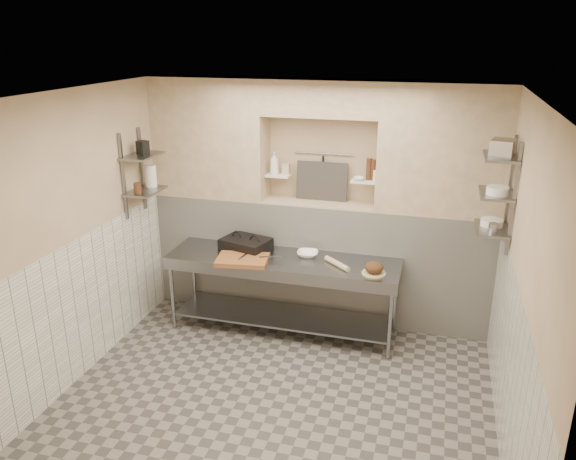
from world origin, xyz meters
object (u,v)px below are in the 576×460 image
(cutting_board, at_px, (242,260))
(bowl_alcove, at_px, (359,179))
(jug_left, at_px, (151,176))
(prep_table, at_px, (283,280))
(mixing_bowl, at_px, (308,254))
(panini_press, at_px, (246,245))
(bottle_soap, at_px, (274,163))
(rolling_pin, at_px, (337,264))
(bread_loaf, at_px, (374,267))

(cutting_board, height_order, bowl_alcove, bowl_alcove)
(bowl_alcove, xyz_separation_m, jug_left, (-2.29, -0.52, 0.00))
(prep_table, xyz_separation_m, mixing_bowl, (0.25, 0.15, 0.29))
(cutting_board, height_order, jug_left, jug_left)
(panini_press, xyz_separation_m, bottle_soap, (0.22, 0.43, 0.87))
(cutting_board, bearing_deg, bowl_alcove, 33.32)
(bowl_alcove, bearing_deg, prep_table, -143.64)
(prep_table, distance_m, bowl_alcove, 1.42)
(rolling_pin, height_order, bowl_alcove, bowl_alcove)
(cutting_board, xyz_separation_m, bottle_soap, (0.14, 0.76, 0.92))
(bread_loaf, bearing_deg, mixing_bowl, 159.84)
(mixing_bowl, relative_size, bottle_soap, 0.90)
(cutting_board, bearing_deg, rolling_pin, 9.28)
(cutting_board, xyz_separation_m, bread_loaf, (1.43, 0.07, 0.05))
(mixing_bowl, bearing_deg, jug_left, -175.86)
(bottle_soap, relative_size, bowl_alcove, 2.14)
(prep_table, bearing_deg, bowl_alcove, 36.36)
(rolling_pin, bearing_deg, bread_loaf, -13.85)
(prep_table, height_order, rolling_pin, rolling_pin)
(rolling_pin, bearing_deg, jug_left, 178.56)
(panini_press, distance_m, rolling_pin, 1.11)
(mixing_bowl, relative_size, bread_loaf, 1.21)
(mixing_bowl, bearing_deg, cutting_board, -151.53)
(prep_table, distance_m, cutting_board, 0.53)
(cutting_board, distance_m, bottle_soap, 1.20)
(cutting_board, relative_size, rolling_pin, 1.46)
(mixing_bowl, xyz_separation_m, bowl_alcove, (0.48, 0.39, 0.80))
(bowl_alcove, bearing_deg, cutting_board, -146.68)
(prep_table, relative_size, bottle_soap, 9.92)
(rolling_pin, xyz_separation_m, bread_loaf, (0.41, -0.10, 0.04))
(bottle_soap, xyz_separation_m, bowl_alcove, (0.99, -0.02, -0.11))
(bread_loaf, bearing_deg, bottle_soap, 151.50)
(bowl_alcove, bearing_deg, panini_press, -161.50)
(bowl_alcove, bearing_deg, rolling_pin, -100.88)
(prep_table, height_order, jug_left, jug_left)
(rolling_pin, height_order, bottle_soap, bottle_soap)
(prep_table, bearing_deg, bottle_soap, 114.53)
(panini_press, bearing_deg, bottle_soap, 78.05)
(panini_press, height_order, cutting_board, panini_press)
(bottle_soap, bearing_deg, bread_loaf, -28.50)
(bread_loaf, height_order, bottle_soap, bottle_soap)
(mixing_bowl, distance_m, jug_left, 1.98)
(panini_press, height_order, bread_loaf, panini_press)
(mixing_bowl, distance_m, bowl_alcove, 1.01)
(cutting_board, bearing_deg, bread_loaf, 2.62)
(prep_table, bearing_deg, bread_loaf, -7.61)
(cutting_board, distance_m, rolling_pin, 1.03)
(prep_table, distance_m, mixing_bowl, 0.41)
(cutting_board, height_order, bottle_soap, bottle_soap)
(mixing_bowl, distance_m, bottle_soap, 1.12)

